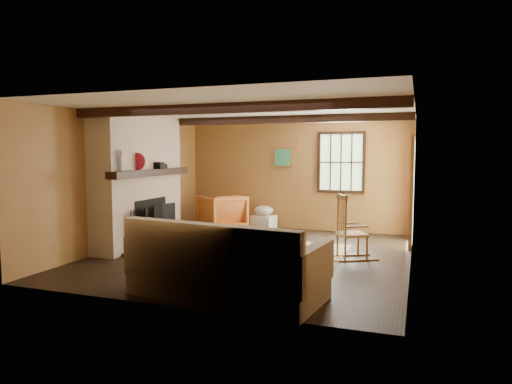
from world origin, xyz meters
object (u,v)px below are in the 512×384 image
at_px(fireplace, 140,186).
at_px(armchair, 222,213).
at_px(rocking_chair, 350,232).
at_px(laundry_basket, 264,222).
at_px(sofa, 225,270).

xyz_separation_m(fireplace, armchair, (0.78, 1.93, -0.70)).
xyz_separation_m(rocking_chair, laundry_basket, (-2.25, 2.33, -0.30)).
xyz_separation_m(laundry_basket, armchair, (-0.75, -0.61, 0.25)).
height_order(sofa, laundry_basket, sofa).
xyz_separation_m(fireplace, rocking_chair, (3.79, 0.21, -0.66)).
relative_size(fireplace, armchair, 2.74).
bearing_deg(rocking_chair, laundry_basket, 14.79).
height_order(fireplace, armchair, fireplace).
bearing_deg(fireplace, armchair, 67.90).
distance_m(sofa, armchair, 4.59).
xyz_separation_m(rocking_chair, sofa, (-1.11, -2.46, -0.11)).
distance_m(rocking_chair, laundry_basket, 3.26).
height_order(fireplace, sofa, fireplace).
height_order(fireplace, laundry_basket, fireplace).
distance_m(fireplace, sofa, 3.59).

